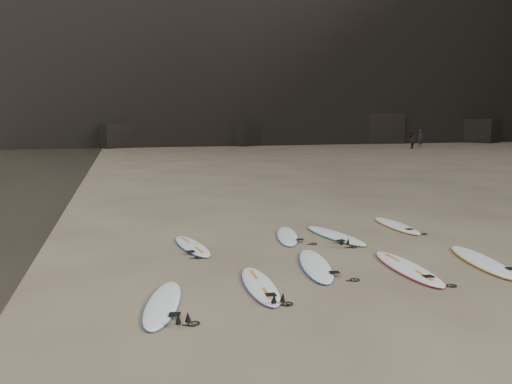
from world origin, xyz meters
TOP-DOWN VIEW (x-y plane):
  - ground at (0.00, 0.00)m, footprint 240.00×240.00m
  - surfboard_0 at (-4.34, -1.01)m, footprint 1.06×2.38m
  - surfboard_1 at (-2.44, -0.53)m, footprint 0.66×2.35m
  - surfboard_2 at (-0.91, 0.42)m, footprint 1.12×2.61m
  - surfboard_3 at (0.94, -0.28)m, footprint 0.72×2.67m
  - surfboard_4 at (2.84, -0.28)m, footprint 1.11×2.73m
  - surfboard_5 at (-3.32, 2.75)m, footprint 0.94×2.32m
  - surfboard_6 at (-0.66, 3.16)m, footprint 1.07×2.30m
  - surfboard_7 at (0.63, 2.85)m, footprint 1.14×2.63m
  - surfboard_8 at (2.92, 3.56)m, footprint 0.63×2.47m
  - person_a at (25.37, 37.07)m, footprint 0.74×0.55m
  - person_b at (23.16, 35.34)m, footprint 1.09×1.10m

SIDE VIEW (x-z plane):
  - ground at x=0.00m, z-range 0.00..0.00m
  - surfboard_6 at x=-0.66m, z-range 0.00..0.08m
  - surfboard_5 at x=-3.32m, z-range 0.00..0.08m
  - surfboard_0 at x=-4.34m, z-range 0.00..0.08m
  - surfboard_1 at x=-2.44m, z-range 0.00..0.08m
  - surfboard_8 at x=2.92m, z-range 0.00..0.09m
  - surfboard_2 at x=-0.91m, z-range 0.00..0.09m
  - surfboard_7 at x=0.63m, z-range 0.00..0.09m
  - surfboard_3 at x=0.94m, z-range 0.00..0.10m
  - surfboard_4 at x=2.84m, z-range 0.00..0.10m
  - person_b at x=23.16m, z-range 0.00..1.79m
  - person_a at x=25.37m, z-range 0.00..1.83m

